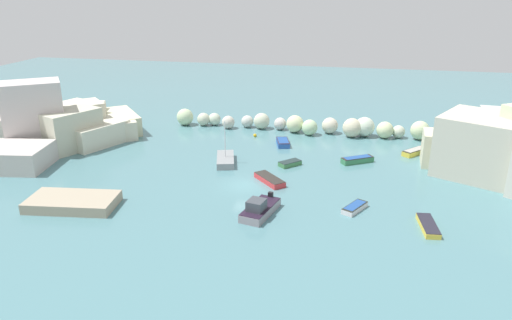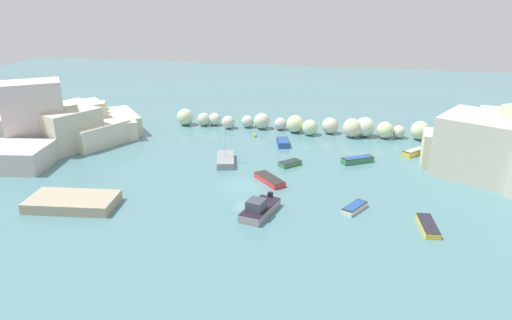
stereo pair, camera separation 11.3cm
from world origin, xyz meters
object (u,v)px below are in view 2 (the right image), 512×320
(moored_boat_6, at_px, (259,209))
(moored_boat_7, at_px, (415,152))
(moored_boat_3, at_px, (355,208))
(moored_boat_5, at_px, (290,163))
(stone_dock, at_px, (73,202))
(moored_boat_1, at_px, (225,160))
(moored_boat_2, at_px, (269,180))
(moored_boat_0, at_px, (428,226))
(moored_boat_8, at_px, (283,142))
(channel_buoy, at_px, (255,135))
(moored_boat_4, at_px, (357,160))

(moored_boat_6, relative_size, moored_boat_7, 1.46)
(moored_boat_3, bearing_deg, moored_boat_5, 63.84)
(stone_dock, relative_size, moored_boat_5, 3.01)
(moored_boat_1, height_order, moored_boat_2, moored_boat_1)
(moored_boat_6, bearing_deg, moored_boat_0, 104.69)
(moored_boat_3, xyz_separation_m, moored_boat_8, (-9.69, 18.00, 0.08))
(moored_boat_6, xyz_separation_m, moored_boat_7, (15.49, 20.60, -0.24))
(channel_buoy, xyz_separation_m, moored_boat_6, (5.52, -23.58, 0.36))
(moored_boat_5, bearing_deg, moored_boat_3, -100.17)
(stone_dock, height_order, moored_boat_7, stone_dock)
(moored_boat_4, bearing_deg, channel_buoy, -60.69)
(moored_boat_8, bearing_deg, moored_boat_7, 74.09)
(channel_buoy, relative_size, moored_boat_1, 0.08)
(moored_boat_1, bearing_deg, moored_boat_0, 45.04)
(moored_boat_3, height_order, moored_boat_4, moored_boat_4)
(moored_boat_0, bearing_deg, moored_boat_6, -94.83)
(stone_dock, bearing_deg, moored_boat_4, 34.55)
(moored_boat_0, height_order, moored_boat_5, moored_boat_5)
(moored_boat_2, relative_size, moored_boat_4, 1.05)
(stone_dock, relative_size, moored_boat_6, 1.52)
(channel_buoy, xyz_separation_m, moored_boat_8, (4.36, -2.79, 0.13))
(moored_boat_6, bearing_deg, moored_boat_3, 121.12)
(moored_boat_1, height_order, moored_boat_6, moored_boat_1)
(moored_boat_2, distance_m, moored_boat_4, 12.16)
(moored_boat_3, bearing_deg, moored_boat_8, 56.16)
(moored_boat_2, bearing_deg, moored_boat_6, -38.25)
(moored_boat_4, bearing_deg, moored_boat_1, -20.12)
(stone_dock, height_order, moored_boat_5, stone_dock)
(moored_boat_4, bearing_deg, moored_boat_2, 9.59)
(moored_boat_6, bearing_deg, stone_dock, -70.42)
(moored_boat_6, xyz_separation_m, moored_boat_8, (-1.16, 20.79, -0.23))
(stone_dock, xyz_separation_m, moored_boat_0, (32.51, 2.49, -0.23))
(moored_boat_1, bearing_deg, moored_boat_6, 12.62)
(moored_boat_1, relative_size, moored_boat_4, 1.38)
(channel_buoy, height_order, moored_boat_4, moored_boat_4)
(stone_dock, xyz_separation_m, moored_boat_6, (17.68, 2.05, 0.10))
(moored_boat_4, relative_size, moored_boat_5, 1.43)
(stone_dock, distance_m, moored_boat_8, 28.19)
(moored_boat_6, bearing_deg, moored_boat_8, -163.83)
(stone_dock, xyz_separation_m, moored_boat_3, (26.20, 4.84, -0.21))
(moored_boat_6, height_order, moored_boat_7, moored_boat_6)
(stone_dock, bearing_deg, moored_boat_5, 39.75)
(channel_buoy, height_order, moored_boat_0, moored_boat_0)
(moored_boat_2, bearing_deg, moored_boat_0, 22.07)
(stone_dock, relative_size, moored_boat_3, 2.49)
(moored_boat_2, bearing_deg, moored_boat_5, 123.72)
(moored_boat_4, bearing_deg, moored_boat_7, -178.84)
(moored_boat_0, bearing_deg, moored_boat_4, -164.45)
(moored_boat_3, bearing_deg, moored_boat_2, 88.58)
(moored_boat_2, height_order, moored_boat_6, moored_boat_6)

